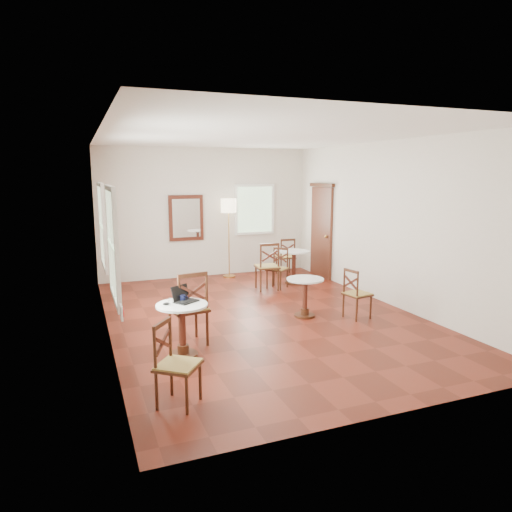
{
  "coord_description": "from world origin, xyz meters",
  "views": [
    {
      "loc": [
        -2.85,
        -7.0,
        2.39
      ],
      "look_at": [
        0.0,
        0.3,
        1.0
      ],
      "focal_mm": 32.3,
      "sensor_mm": 36.0,
      "label": 1
    }
  ],
  "objects_px": {
    "chair_mid_a": "(267,266)",
    "chair_mid_b": "(356,294)",
    "cafe_table_mid": "(305,293)",
    "floor_lamp": "(229,211)",
    "cafe_table_back": "(294,263)",
    "water_glass": "(171,302)",
    "cafe_table_near": "(182,324)",
    "mouse": "(166,304)",
    "chair_near_a": "(189,308)",
    "chair_near_b": "(176,364)",
    "navy_mug": "(183,298)",
    "chair_back_a": "(286,257)",
    "power_adapter": "(176,364)",
    "laptop": "(184,298)",
    "chair_back_b": "(278,268)"
  },
  "relations": [
    {
      "from": "cafe_table_mid",
      "to": "chair_mid_b",
      "type": "bearing_deg",
      "value": -26.55
    },
    {
      "from": "chair_mid_b",
      "to": "chair_back_b",
      "type": "height_order",
      "value": "chair_back_b"
    },
    {
      "from": "cafe_table_near",
      "to": "chair_mid_a",
      "type": "xyz_separation_m",
      "value": [
        2.43,
        2.91,
        0.06
      ]
    },
    {
      "from": "chair_near_a",
      "to": "power_adapter",
      "type": "height_order",
      "value": "chair_near_a"
    },
    {
      "from": "cafe_table_near",
      "to": "water_glass",
      "type": "relative_size",
      "value": 6.95
    },
    {
      "from": "chair_near_a",
      "to": "chair_back_b",
      "type": "distance_m",
      "value": 3.62
    },
    {
      "from": "chair_back_a",
      "to": "laptop",
      "type": "bearing_deg",
      "value": 54.83
    },
    {
      "from": "chair_back_a",
      "to": "mouse",
      "type": "height_order",
      "value": "chair_back_a"
    },
    {
      "from": "cafe_table_back",
      "to": "laptop",
      "type": "height_order",
      "value": "laptop"
    },
    {
      "from": "chair_back_a",
      "to": "cafe_table_mid",
      "type": "bearing_deg",
      "value": 75.71
    },
    {
      "from": "chair_mid_a",
      "to": "power_adapter",
      "type": "xyz_separation_m",
      "value": [
        -2.59,
        -3.2,
        -0.48
      ]
    },
    {
      "from": "chair_near_a",
      "to": "chair_mid_a",
      "type": "relative_size",
      "value": 1.06
    },
    {
      "from": "cafe_table_back",
      "to": "chair_mid_b",
      "type": "distance_m",
      "value": 2.66
    },
    {
      "from": "cafe_table_back",
      "to": "chair_near_a",
      "type": "xyz_separation_m",
      "value": [
        -3.03,
        -2.84,
        0.08
      ]
    },
    {
      "from": "cafe_table_mid",
      "to": "floor_lamp",
      "type": "bearing_deg",
      "value": 94.1
    },
    {
      "from": "floor_lamp",
      "to": "mouse",
      "type": "distance_m",
      "value": 4.97
    },
    {
      "from": "chair_near_a",
      "to": "power_adapter",
      "type": "xyz_separation_m",
      "value": [
        -0.34,
        -0.68,
        -0.51
      ]
    },
    {
      "from": "navy_mug",
      "to": "floor_lamp",
      "type": "bearing_deg",
      "value": 64.5
    },
    {
      "from": "cafe_table_mid",
      "to": "floor_lamp",
      "type": "distance_m",
      "value": 3.6
    },
    {
      "from": "cafe_table_back",
      "to": "water_glass",
      "type": "xyz_separation_m",
      "value": [
        -3.36,
        -3.29,
        0.32
      ]
    },
    {
      "from": "cafe_table_mid",
      "to": "water_glass",
      "type": "relative_size",
      "value": 6.43
    },
    {
      "from": "cafe_table_mid",
      "to": "floor_lamp",
      "type": "height_order",
      "value": "floor_lamp"
    },
    {
      "from": "chair_back_a",
      "to": "cafe_table_near",
      "type": "bearing_deg",
      "value": 55.18
    },
    {
      "from": "chair_back_a",
      "to": "power_adapter",
      "type": "xyz_separation_m",
      "value": [
        -3.56,
        -4.37,
        -0.42
      ]
    },
    {
      "from": "chair_mid_a",
      "to": "navy_mug",
      "type": "relative_size",
      "value": 9.33
    },
    {
      "from": "chair_near_b",
      "to": "chair_back_a",
      "type": "distance_m",
      "value": 6.54
    },
    {
      "from": "chair_mid_b",
      "to": "floor_lamp",
      "type": "height_order",
      "value": "floor_lamp"
    },
    {
      "from": "mouse",
      "to": "navy_mug",
      "type": "xyz_separation_m",
      "value": [
        0.24,
        0.1,
        0.02
      ]
    },
    {
      "from": "cafe_table_mid",
      "to": "chair_near_a",
      "type": "xyz_separation_m",
      "value": [
        -2.13,
        -0.57,
        0.12
      ]
    },
    {
      "from": "cafe_table_back",
      "to": "power_adapter",
      "type": "bearing_deg",
      "value": -133.66
    },
    {
      "from": "cafe_table_near",
      "to": "cafe_table_mid",
      "type": "height_order",
      "value": "cafe_table_near"
    },
    {
      "from": "chair_near_a",
      "to": "power_adapter",
      "type": "relative_size",
      "value": 9.57
    },
    {
      "from": "chair_near_a",
      "to": "water_glass",
      "type": "xyz_separation_m",
      "value": [
        -0.33,
        -0.45,
        0.24
      ]
    },
    {
      "from": "chair_mid_a",
      "to": "chair_mid_b",
      "type": "distance_m",
      "value": 2.42
    },
    {
      "from": "cafe_table_near",
      "to": "navy_mug",
      "type": "xyz_separation_m",
      "value": [
        0.04,
        0.12,
        0.32
      ]
    },
    {
      "from": "chair_near_b",
      "to": "floor_lamp",
      "type": "height_order",
      "value": "floor_lamp"
    },
    {
      "from": "chair_back_a",
      "to": "floor_lamp",
      "type": "relative_size",
      "value": 0.49
    },
    {
      "from": "cafe_table_near",
      "to": "water_glass",
      "type": "height_order",
      "value": "water_glass"
    },
    {
      "from": "cafe_table_near",
      "to": "chair_near_a",
      "type": "xyz_separation_m",
      "value": [
        0.18,
        0.39,
        0.09
      ]
    },
    {
      "from": "chair_mid_a",
      "to": "floor_lamp",
      "type": "relative_size",
      "value": 0.55
    },
    {
      "from": "chair_near_a",
      "to": "chair_mid_b",
      "type": "height_order",
      "value": "chair_near_a"
    },
    {
      "from": "chair_near_b",
      "to": "mouse",
      "type": "relative_size",
      "value": 9.56
    },
    {
      "from": "cafe_table_near",
      "to": "water_glass",
      "type": "distance_m",
      "value": 0.36
    },
    {
      "from": "water_glass",
      "to": "power_adapter",
      "type": "xyz_separation_m",
      "value": [
        -0.0,
        -0.23,
        -0.75
      ]
    },
    {
      "from": "floor_lamp",
      "to": "chair_back_a",
      "type": "bearing_deg",
      "value": -11.99
    },
    {
      "from": "chair_mid_b",
      "to": "chair_near_a",
      "type": "bearing_deg",
      "value": 83.57
    },
    {
      "from": "chair_near_a",
      "to": "chair_near_b",
      "type": "distance_m",
      "value": 1.75
    },
    {
      "from": "cafe_table_near",
      "to": "mouse",
      "type": "height_order",
      "value": "mouse"
    },
    {
      "from": "chair_mid_a",
      "to": "power_adapter",
      "type": "distance_m",
      "value": 4.14
    },
    {
      "from": "floor_lamp",
      "to": "cafe_table_mid",
      "type": "bearing_deg",
      "value": -85.9
    }
  ]
}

